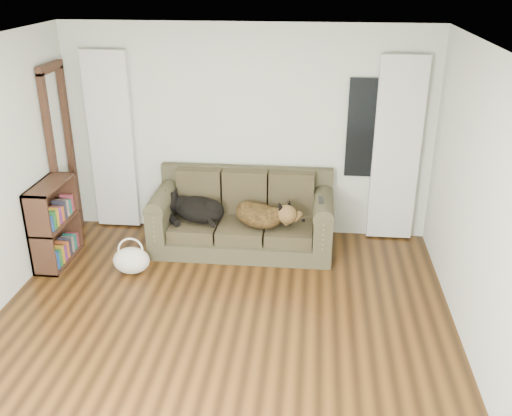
# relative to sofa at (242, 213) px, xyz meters

# --- Properties ---
(floor) EXTENTS (5.00, 5.00, 0.00)m
(floor) POSITION_rel_sofa_xyz_m (0.00, -1.97, -0.45)
(floor) COLOR black
(floor) RESTS_ON ground
(ceiling) EXTENTS (5.00, 5.00, 0.00)m
(ceiling) POSITION_rel_sofa_xyz_m (0.00, -1.97, 2.15)
(ceiling) COLOR white
(ceiling) RESTS_ON ground
(wall_back) EXTENTS (4.50, 0.04, 2.60)m
(wall_back) POSITION_rel_sofa_xyz_m (0.00, 0.53, 0.85)
(wall_back) COLOR beige
(wall_back) RESTS_ON ground
(wall_right) EXTENTS (0.04, 5.00, 2.60)m
(wall_right) POSITION_rel_sofa_xyz_m (2.25, -1.97, 0.85)
(wall_right) COLOR beige
(wall_right) RESTS_ON ground
(curtain_left) EXTENTS (0.55, 0.08, 2.25)m
(curtain_left) POSITION_rel_sofa_xyz_m (-1.70, 0.45, 0.70)
(curtain_left) COLOR silver
(curtain_left) RESTS_ON ground
(curtain_right) EXTENTS (0.55, 0.08, 2.25)m
(curtain_right) POSITION_rel_sofa_xyz_m (1.80, 0.45, 0.70)
(curtain_right) COLOR silver
(curtain_right) RESTS_ON ground
(window_pane) EXTENTS (0.50, 0.03, 1.20)m
(window_pane) POSITION_rel_sofa_xyz_m (1.45, 0.50, 0.95)
(window_pane) COLOR black
(window_pane) RESTS_ON wall_back
(door_casing) EXTENTS (0.07, 0.60, 2.10)m
(door_casing) POSITION_rel_sofa_xyz_m (-2.20, 0.07, 0.60)
(door_casing) COLOR #312014
(door_casing) RESTS_ON ground
(sofa) EXTENTS (2.14, 0.92, 0.87)m
(sofa) POSITION_rel_sofa_xyz_m (0.00, 0.00, 0.00)
(sofa) COLOR #2B2A18
(sofa) RESTS_ON floor
(dog_black_lab) EXTENTS (0.82, 0.74, 0.29)m
(dog_black_lab) POSITION_rel_sofa_xyz_m (-0.57, -0.02, 0.03)
(dog_black_lab) COLOR black
(dog_black_lab) RESTS_ON sofa
(dog_shepherd) EXTENTS (0.78, 0.74, 0.28)m
(dog_shepherd) POSITION_rel_sofa_xyz_m (0.24, -0.10, 0.04)
(dog_shepherd) COLOR black
(dog_shepherd) RESTS_ON sofa
(tv_remote) EXTENTS (0.07, 0.20, 0.02)m
(tv_remote) POSITION_rel_sofa_xyz_m (0.92, -0.17, 0.28)
(tv_remote) COLOR black
(tv_remote) RESTS_ON sofa
(tote_bag) EXTENTS (0.47, 0.40, 0.30)m
(tote_bag) POSITION_rel_sofa_xyz_m (-1.16, -0.76, -0.29)
(tote_bag) COLOR white
(tote_bag) RESTS_ON floor
(bookshelf) EXTENTS (0.37, 0.80, 0.97)m
(bookshelf) POSITION_rel_sofa_xyz_m (-2.09, -0.57, 0.05)
(bookshelf) COLOR #312014
(bookshelf) RESTS_ON floor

